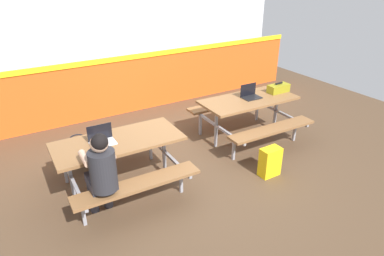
{
  "coord_description": "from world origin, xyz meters",
  "views": [
    {
      "loc": [
        -2.44,
        -4.06,
        2.83
      ],
      "look_at": [
        0.0,
        -0.02,
        0.55
      ],
      "focal_mm": 32.16,
      "sensor_mm": 36.0,
      "label": 1
    }
  ],
  "objects_px": {
    "picnic_table_right": "(248,108)",
    "tote_bag_bright": "(79,150)",
    "laptop_dark": "(250,95)",
    "backpack_dark": "(270,162)",
    "toolbox_grey": "(278,88)",
    "student_nearer": "(101,171)",
    "picnic_table_left": "(119,151)",
    "laptop_silver": "(102,139)"
  },
  "relations": [
    {
      "from": "laptop_dark",
      "to": "tote_bag_bright",
      "type": "height_order",
      "value": "laptop_dark"
    },
    {
      "from": "picnic_table_right",
      "to": "backpack_dark",
      "type": "height_order",
      "value": "picnic_table_right"
    },
    {
      "from": "picnic_table_right",
      "to": "backpack_dark",
      "type": "xyz_separation_m",
      "value": [
        -0.48,
        -1.11,
        -0.36
      ]
    },
    {
      "from": "picnic_table_left",
      "to": "laptop_silver",
      "type": "distance_m",
      "value": 0.29
    },
    {
      "from": "laptop_silver",
      "to": "picnic_table_left",
      "type": "bearing_deg",
      "value": -12.01
    },
    {
      "from": "picnic_table_left",
      "to": "toolbox_grey",
      "type": "xyz_separation_m",
      "value": [
        3.09,
        0.27,
        0.24
      ]
    },
    {
      "from": "laptop_silver",
      "to": "backpack_dark",
      "type": "distance_m",
      "value": 2.38
    },
    {
      "from": "student_nearer",
      "to": "laptop_silver",
      "type": "height_order",
      "value": "student_nearer"
    },
    {
      "from": "backpack_dark",
      "to": "laptop_silver",
      "type": "bearing_deg",
      "value": 158.18
    },
    {
      "from": "picnic_table_left",
      "to": "laptop_dark",
      "type": "bearing_deg",
      "value": 7.39
    },
    {
      "from": "laptop_dark",
      "to": "student_nearer",
      "type": "bearing_deg",
      "value": -163.25
    },
    {
      "from": "picnic_table_right",
      "to": "tote_bag_bright",
      "type": "height_order",
      "value": "picnic_table_right"
    },
    {
      "from": "laptop_dark",
      "to": "laptop_silver",
      "type": "bearing_deg",
      "value": -174.03
    },
    {
      "from": "toolbox_grey",
      "to": "backpack_dark",
      "type": "relative_size",
      "value": 0.91
    },
    {
      "from": "laptop_dark",
      "to": "backpack_dark",
      "type": "bearing_deg",
      "value": -115.36
    },
    {
      "from": "picnic_table_right",
      "to": "picnic_table_left",
      "type": "bearing_deg",
      "value": -173.27
    },
    {
      "from": "student_nearer",
      "to": "picnic_table_left",
      "type": "bearing_deg",
      "value": 53.83
    },
    {
      "from": "backpack_dark",
      "to": "tote_bag_bright",
      "type": "distance_m",
      "value": 2.91
    },
    {
      "from": "student_nearer",
      "to": "backpack_dark",
      "type": "distance_m",
      "value": 2.42
    },
    {
      "from": "laptop_dark",
      "to": "picnic_table_left",
      "type": "bearing_deg",
      "value": -172.61
    },
    {
      "from": "laptop_dark",
      "to": "backpack_dark",
      "type": "distance_m",
      "value": 1.39
    },
    {
      "from": "picnic_table_left",
      "to": "tote_bag_bright",
      "type": "height_order",
      "value": "picnic_table_left"
    },
    {
      "from": "laptop_silver",
      "to": "toolbox_grey",
      "type": "bearing_deg",
      "value": 4.0
    },
    {
      "from": "student_nearer",
      "to": "toolbox_grey",
      "type": "bearing_deg",
      "value": 13.22
    },
    {
      "from": "student_nearer",
      "to": "picnic_table_right",
      "type": "bearing_deg",
      "value": 16.42
    },
    {
      "from": "student_nearer",
      "to": "backpack_dark",
      "type": "height_order",
      "value": "student_nearer"
    },
    {
      "from": "tote_bag_bright",
      "to": "picnic_table_right",
      "type": "bearing_deg",
      "value": -14.59
    },
    {
      "from": "picnic_table_left",
      "to": "toolbox_grey",
      "type": "bearing_deg",
      "value": 5.03
    },
    {
      "from": "picnic_table_right",
      "to": "student_nearer",
      "type": "distance_m",
      "value": 2.96
    },
    {
      "from": "laptop_silver",
      "to": "toolbox_grey",
      "type": "distance_m",
      "value": 3.29
    },
    {
      "from": "picnic_table_right",
      "to": "tote_bag_bright",
      "type": "xyz_separation_m",
      "value": [
        -2.75,
        0.72,
        -0.38
      ]
    },
    {
      "from": "toolbox_grey",
      "to": "tote_bag_bright",
      "type": "bearing_deg",
      "value": 167.89
    },
    {
      "from": "picnic_table_right",
      "to": "tote_bag_bright",
      "type": "distance_m",
      "value": 2.87
    },
    {
      "from": "laptop_dark",
      "to": "backpack_dark",
      "type": "relative_size",
      "value": 0.74
    },
    {
      "from": "toolbox_grey",
      "to": "tote_bag_bright",
      "type": "xyz_separation_m",
      "value": [
        -3.41,
        0.73,
        -0.62
      ]
    },
    {
      "from": "backpack_dark",
      "to": "toolbox_grey",
      "type": "bearing_deg",
      "value": 43.77
    },
    {
      "from": "picnic_table_left",
      "to": "laptop_silver",
      "type": "height_order",
      "value": "laptop_silver"
    },
    {
      "from": "picnic_table_right",
      "to": "student_nearer",
      "type": "xyz_separation_m",
      "value": [
        -2.83,
        -0.83,
        0.13
      ]
    },
    {
      "from": "backpack_dark",
      "to": "picnic_table_left",
      "type": "bearing_deg",
      "value": 157.25
    },
    {
      "from": "student_nearer",
      "to": "backpack_dark",
      "type": "relative_size",
      "value": 2.74
    },
    {
      "from": "picnic_table_right",
      "to": "backpack_dark",
      "type": "distance_m",
      "value": 1.26
    },
    {
      "from": "picnic_table_right",
      "to": "laptop_silver",
      "type": "bearing_deg",
      "value": -174.68
    }
  ]
}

